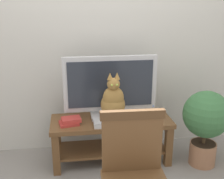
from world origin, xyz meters
The scene contains 8 objects.
back_wall centered at (0.00, 0.91, 1.40)m, with size 7.00×0.12×2.80m, color beige.
tv_stand centered at (0.07, 0.49, 0.33)m, with size 1.21×0.45×0.47m.
tv centered at (0.07, 0.56, 0.79)m, with size 0.93×0.20×0.63m.
media_box centered at (0.07, 0.43, 0.49)m, with size 0.39×0.30×0.05m.
cat centered at (0.07, 0.41, 0.69)m, with size 0.24×0.29×0.46m.
wooden_chair centered at (0.07, -0.57, 0.55)m, with size 0.45×0.45×0.94m.
book_stack centered at (-0.34, 0.43, 0.50)m, with size 0.22×0.17×0.06m.
potted_plant centered at (0.98, 0.29, 0.48)m, with size 0.46×0.46×0.78m.
Camera 1 is at (-0.31, -2.19, 1.65)m, focal length 46.71 mm.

